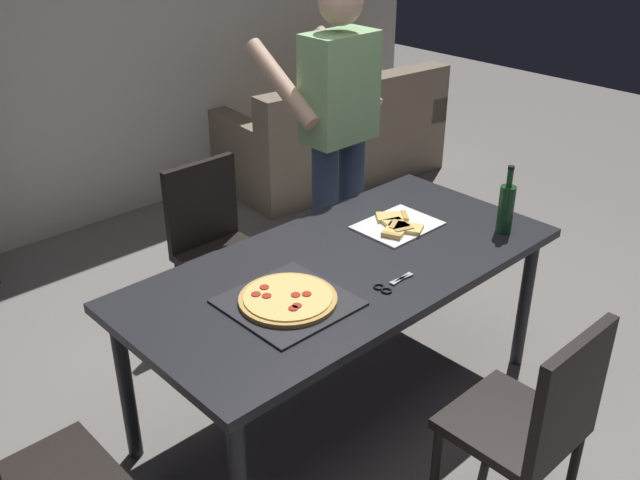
# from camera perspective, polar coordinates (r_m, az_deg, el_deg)

# --- Properties ---
(ground_plane) EXTENTS (12.00, 12.00, 0.00)m
(ground_plane) POSITION_cam_1_polar(r_m,az_deg,el_deg) (3.40, 1.78, -12.92)
(ground_plane) COLOR gray
(back_wall) EXTENTS (6.40, 0.10, 2.80)m
(back_wall) POSITION_cam_1_polar(r_m,az_deg,el_deg) (4.86, -21.10, 16.20)
(back_wall) COLOR silver
(back_wall) RESTS_ON ground_plane
(dining_table) EXTENTS (1.88, 0.91, 0.75)m
(dining_table) POSITION_cam_1_polar(r_m,az_deg,el_deg) (3.01, 1.96, -2.97)
(dining_table) COLOR #232328
(dining_table) RESTS_ON ground_plane
(chair_near_camera) EXTENTS (0.42, 0.42, 0.90)m
(chair_near_camera) POSITION_cam_1_polar(r_m,az_deg,el_deg) (2.66, 16.79, -13.52)
(chair_near_camera) COLOR black
(chair_near_camera) RESTS_ON ground_plane
(chair_far_side) EXTENTS (0.42, 0.42, 0.90)m
(chair_far_side) POSITION_cam_1_polar(r_m,az_deg,el_deg) (3.72, -8.34, 0.14)
(chair_far_side) COLOR black
(chair_far_side) RESTS_ON ground_plane
(couch) EXTENTS (1.78, 1.03, 0.85)m
(couch) POSITION_cam_1_polar(r_m,az_deg,el_deg) (5.66, 1.22, 7.84)
(couch) COLOR gray
(couch) RESTS_ON ground_plane
(person_serving_pizza) EXTENTS (0.55, 0.54, 1.75)m
(person_serving_pizza) POSITION_cam_1_polar(r_m,az_deg,el_deg) (3.76, 1.35, 8.77)
(person_serving_pizza) COLOR #38476B
(person_serving_pizza) RESTS_ON ground_plane
(pepperoni_pizza_on_tray) EXTENTS (0.43, 0.43, 0.04)m
(pepperoni_pizza_on_tray) POSITION_cam_1_polar(r_m,az_deg,el_deg) (2.69, -2.57, -4.81)
(pepperoni_pizza_on_tray) COLOR #2D2D33
(pepperoni_pizza_on_tray) RESTS_ON dining_table
(pizza_slices_on_towel) EXTENTS (0.36, 0.28, 0.03)m
(pizza_slices_on_towel) POSITION_cam_1_polar(r_m,az_deg,el_deg) (3.27, 6.22, 1.15)
(pizza_slices_on_towel) COLOR white
(pizza_slices_on_towel) RESTS_ON dining_table
(wine_bottle) EXTENTS (0.07, 0.07, 0.32)m
(wine_bottle) POSITION_cam_1_polar(r_m,az_deg,el_deg) (3.28, 14.61, 2.52)
(wine_bottle) COLOR #194723
(wine_bottle) RESTS_ON dining_table
(kitchen_scissors) EXTENTS (0.19, 0.08, 0.01)m
(kitchen_scissors) POSITION_cam_1_polar(r_m,az_deg,el_deg) (2.82, 5.56, -3.58)
(kitchen_scissors) COLOR silver
(kitchen_scissors) RESTS_ON dining_table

